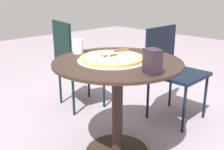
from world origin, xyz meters
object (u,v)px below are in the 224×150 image
object	(u,v)px
patio_table	(117,89)
pizza_server	(115,52)
napkin_dispenser	(152,61)
pizza_on_tray	(112,58)
patio_chair_near	(171,66)
drinking_cup	(78,46)
patio_chair_far	(73,60)

from	to	relation	value
patio_table	pizza_server	world-z (taller)	pizza_server
patio_table	pizza_server	xyz separation A→B (m)	(0.05, -0.02, 0.25)
napkin_dispenser	pizza_on_tray	bearing A→B (deg)	12.03
patio_chair_near	drinking_cup	bearing A→B (deg)	72.67
patio_chair_near	patio_chair_far	size ratio (longest dim) A/B	0.96
pizza_on_tray	pizza_server	distance (m)	0.06
napkin_dispenser	patio_chair_far	bearing A→B (deg)	3.41
patio_chair_far	pizza_server	bearing A→B (deg)	163.40
patio_table	drinking_cup	xyz separation A→B (m)	(0.35, 0.05, 0.25)
patio_table	patio_chair_far	world-z (taller)	patio_chair_far
pizza_on_tray	pizza_server	bearing A→B (deg)	-71.56
pizza_server	napkin_dispenser	size ratio (longest dim) A/B	1.55
patio_table	pizza_server	size ratio (longest dim) A/B	3.98
drinking_cup	patio_chair_far	world-z (taller)	patio_chair_far
pizza_server	patio_chair_far	xyz separation A→B (m)	(0.82, -0.24, -0.25)
patio_table	patio_chair_near	xyz separation A→B (m)	(0.09, -0.79, -0.02)
patio_table	napkin_dispenser	bearing A→B (deg)	169.52
pizza_server	patio_chair_far	distance (m)	0.89
napkin_dispenser	patio_chair_far	size ratio (longest dim) A/B	0.16
patio_table	pizza_on_tray	xyz separation A→B (m)	(0.03, 0.02, 0.21)
pizza_server	napkin_dispenser	distance (m)	0.38
pizza_server	napkin_dispenser	xyz separation A→B (m)	(-0.37, 0.08, 0.02)
drinking_cup	patio_chair_far	xyz separation A→B (m)	(0.51, -0.32, -0.25)
pizza_on_tray	drinking_cup	xyz separation A→B (m)	(0.32, 0.03, 0.04)
pizza_on_tray	pizza_server	world-z (taller)	pizza_server
patio_table	pizza_on_tray	bearing A→B (deg)	28.53
napkin_dispenser	patio_chair_near	distance (m)	0.98
drinking_cup	patio_chair_near	distance (m)	0.92
pizza_server	patio_chair_near	world-z (taller)	patio_chair_near
pizza_server	patio_chair_near	distance (m)	0.81
drinking_cup	napkin_dispenser	world-z (taller)	napkin_dispenser
patio_table	patio_chair_far	xyz separation A→B (m)	(0.86, -0.26, -0.01)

